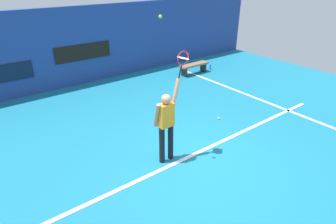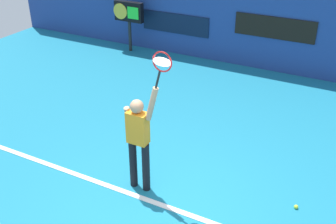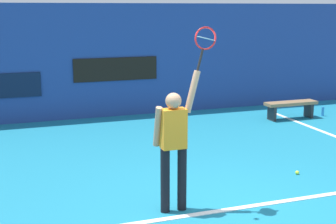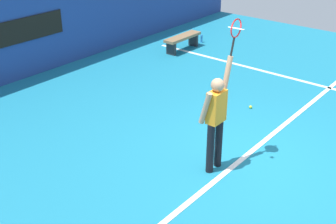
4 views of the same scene
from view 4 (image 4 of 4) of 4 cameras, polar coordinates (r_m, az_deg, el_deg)
The scene contains 10 objects.
ground_plane at distance 8.12m, azimuth 10.50°, elevation -6.24°, with size 18.00×18.00×0.00m, color teal.
back_wall at distance 11.84m, azimuth -18.30°, elevation 11.17°, with size 18.00×0.20×2.92m, color navy.
sponsor_banner_center at distance 11.79m, azimuth -17.82°, elevation 10.10°, with size 2.20×0.03×0.60m, color black.
court_baseline at distance 8.17m, azimuth 9.67°, elevation -5.89°, with size 10.00×0.10×0.01m, color white.
court_sideline at distance 12.24m, azimuth 11.99°, elevation 5.22°, with size 0.10×7.00×0.01m, color white.
tennis_player at distance 7.33m, azimuth 6.19°, elevation -0.60°, with size 0.63×0.31×1.98m.
tennis_racket at distance 7.18m, azimuth 8.72°, elevation 10.35°, with size 0.38×0.27×0.63m.
court_bench at distance 13.54m, azimuth 1.90°, elevation 9.35°, with size 1.40×0.36×0.45m.
water_bottle at distance 14.38m, azimuth 4.34°, elevation 9.40°, with size 0.07×0.07×0.24m, color #338CD8.
spare_ball at distance 10.03m, azimuth 10.59°, elevation 0.65°, with size 0.07×0.07×0.07m, color #CCE033.
Camera 4 is at (-6.13, -3.11, 4.33)m, focal length 47.29 mm.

